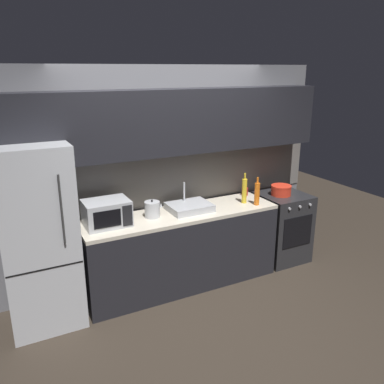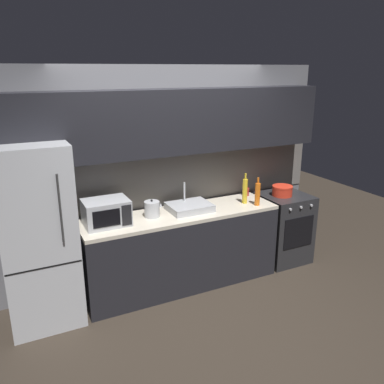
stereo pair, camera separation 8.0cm
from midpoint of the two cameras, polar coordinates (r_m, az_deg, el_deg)
ground_plane at (r=4.21m, az=3.60°, el=-18.44°), size 10.00×10.00×0.00m
back_wall at (r=4.57m, az=-3.81°, el=5.81°), size 4.02×0.44×2.50m
counter_run at (r=4.66m, az=-2.04°, el=-8.19°), size 2.28×0.60×0.90m
refrigerator at (r=4.12m, az=-21.67°, el=-6.06°), size 0.68×0.69×1.82m
oven_range at (r=5.41m, az=12.31°, el=-4.90°), size 0.60×0.62×0.90m
microwave at (r=4.19m, az=-12.66°, el=-2.96°), size 0.46×0.35×0.27m
sink_basin at (r=4.55m, az=-0.88°, el=-2.15°), size 0.48×0.38×0.30m
kettle at (r=4.36m, az=-6.24°, el=-2.49°), size 0.20×0.17×0.20m
wine_bottle_orange at (r=4.76m, az=8.83°, el=-0.21°), size 0.06×0.06×0.34m
wine_bottle_yellow at (r=4.81m, az=7.04°, el=0.22°), size 0.06×0.06×0.37m
mug_red at (r=5.13m, az=7.13°, el=0.07°), size 0.08×0.08×0.10m
cooking_pot at (r=5.21m, az=12.22°, el=0.25°), size 0.26×0.26×0.13m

